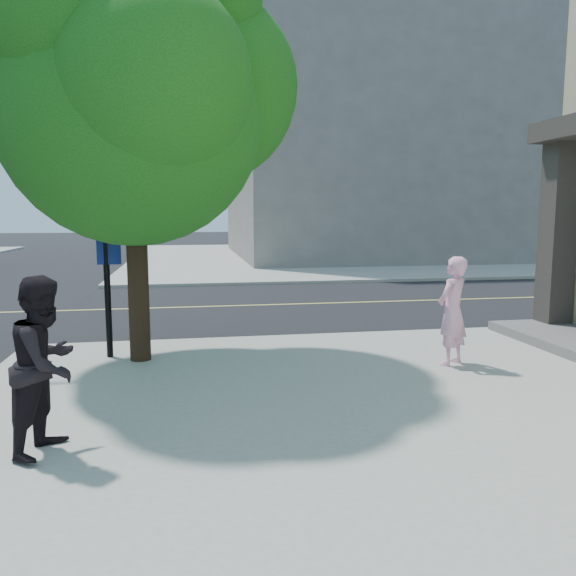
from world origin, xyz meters
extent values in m
plane|color=black|center=(0.00, 0.00, 0.00)|extent=(140.00, 140.00, 0.00)
cube|color=black|center=(0.00, 4.50, 0.01)|extent=(140.00, 9.00, 0.01)
cube|color=#9F9F94|center=(13.50, 21.50, 0.06)|extent=(29.00, 25.00, 0.12)
cube|color=#35302B|center=(9.70, -0.50, 2.22)|extent=(0.55, 0.55, 4.20)
cube|color=slate|center=(14.00, 22.00, 7.12)|extent=(18.00, 16.00, 14.00)
imported|color=#F9A7CA|center=(6.32, -2.69, 1.01)|extent=(0.77, 0.72, 1.78)
imported|color=black|center=(0.63, -5.12, 1.04)|extent=(0.95, 1.07, 1.84)
cylinder|color=black|center=(1.27, -1.50, 1.85)|extent=(0.35, 0.35, 3.46)
sphere|color=#216C1A|center=(1.27, -1.50, 4.16)|extent=(4.23, 4.23, 4.23)
sphere|color=#216C1A|center=(2.42, -0.93, 4.74)|extent=(3.27, 3.27, 3.27)
sphere|color=#216C1A|center=(0.31, -0.73, 4.93)|extent=(3.08, 3.08, 3.08)
sphere|color=#216C1A|center=(1.65, -2.56, 4.45)|extent=(2.89, 2.89, 2.89)
sphere|color=#216C1A|center=(0.69, -2.27, 5.32)|extent=(2.69, 2.69, 2.69)
sphere|color=#216C1A|center=(2.13, -1.50, 5.89)|extent=(2.50, 2.50, 2.50)
cylinder|color=black|center=(0.73, -1.21, 1.97)|extent=(0.11, 0.11, 3.69)
cylinder|color=black|center=(-0.41, -1.21, 3.64)|extent=(2.29, 0.09, 0.09)
cube|color=white|center=(0.78, -1.23, 2.41)|extent=(0.48, 0.04, 0.18)
cube|color=navy|center=(0.78, -1.23, 1.97)|extent=(0.40, 0.04, 0.48)
imported|color=black|center=(0.73, -1.21, 3.11)|extent=(0.14, 0.18, 0.88)
camera|label=1|loc=(2.10, -11.10, 2.58)|focal=35.09mm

